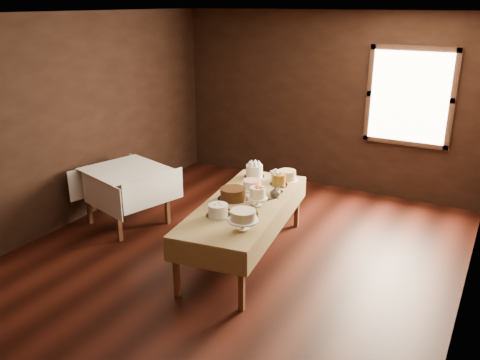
% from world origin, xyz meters
% --- Properties ---
extents(floor, '(5.00, 6.00, 0.01)m').
position_xyz_m(floor, '(0.00, 0.00, 0.00)').
color(floor, black).
rests_on(floor, ground).
extents(ceiling, '(5.00, 6.00, 0.01)m').
position_xyz_m(ceiling, '(0.00, 0.00, 2.80)').
color(ceiling, beige).
rests_on(ceiling, wall_back).
extents(wall_back, '(5.00, 0.02, 2.80)m').
position_xyz_m(wall_back, '(0.00, 3.00, 1.40)').
color(wall_back, black).
rests_on(wall_back, ground).
extents(wall_left, '(0.02, 6.00, 2.80)m').
position_xyz_m(wall_left, '(-2.50, 0.00, 1.40)').
color(wall_left, black).
rests_on(wall_left, ground).
extents(wall_right, '(0.02, 6.00, 2.80)m').
position_xyz_m(wall_right, '(2.50, 0.00, 1.40)').
color(wall_right, black).
rests_on(wall_right, ground).
extents(window, '(1.10, 0.05, 1.30)m').
position_xyz_m(window, '(1.30, 2.94, 1.60)').
color(window, '#FFEABF').
rests_on(window, wall_back).
extents(display_table, '(1.20, 2.38, 0.70)m').
position_xyz_m(display_table, '(0.10, 0.15, 0.65)').
color(display_table, '#522A15').
rests_on(display_table, ground).
extents(side_table, '(1.17, 1.17, 0.80)m').
position_xyz_m(side_table, '(-1.77, 0.21, 0.71)').
color(side_table, '#522A15').
rests_on(side_table, ground).
extents(cake_meringue, '(0.27, 0.27, 0.17)m').
position_xyz_m(cake_meringue, '(-0.22, 0.99, 0.78)').
color(cake_meringue, silver).
rests_on(cake_meringue, display_table).
extents(cake_speckled, '(0.31, 0.31, 0.14)m').
position_xyz_m(cake_speckled, '(0.21, 1.08, 0.77)').
color(cake_speckled, white).
rests_on(cake_speckled, display_table).
extents(cake_lattice, '(0.28, 0.28, 0.10)m').
position_xyz_m(cake_lattice, '(-0.04, 0.58, 0.75)').
color(cake_lattice, white).
rests_on(cake_lattice, display_table).
extents(cake_caramel, '(0.22, 0.22, 0.25)m').
position_xyz_m(cake_caramel, '(0.30, 0.62, 0.81)').
color(cake_caramel, silver).
rests_on(cake_caramel, display_table).
extents(cake_chocolate, '(0.42, 0.42, 0.14)m').
position_xyz_m(cake_chocolate, '(-0.08, 0.16, 0.77)').
color(cake_chocolate, silver).
rests_on(cake_chocolate, display_table).
extents(cake_flowers, '(0.25, 0.25, 0.24)m').
position_xyz_m(cake_flowers, '(0.27, 0.13, 0.81)').
color(cake_flowers, white).
rests_on(cake_flowers, display_table).
extents(cake_swirl, '(0.29, 0.29, 0.14)m').
position_xyz_m(cake_swirl, '(0.03, -0.34, 0.77)').
color(cake_swirl, silver).
rests_on(cake_swirl, display_table).
extents(cake_cream, '(0.35, 0.35, 0.23)m').
position_xyz_m(cake_cream, '(0.43, -0.51, 0.81)').
color(cake_cream, white).
rests_on(cake_cream, display_table).
extents(cake_server_a, '(0.24, 0.06, 0.01)m').
position_xyz_m(cake_server_a, '(0.14, -0.12, 0.71)').
color(cake_server_a, silver).
rests_on(cake_server_a, display_table).
extents(cake_server_b, '(0.15, 0.21, 0.01)m').
position_xyz_m(cake_server_b, '(0.42, -0.15, 0.71)').
color(cake_server_b, silver).
rests_on(cake_server_b, display_table).
extents(cake_server_c, '(0.05, 0.24, 0.01)m').
position_xyz_m(cake_server_c, '(-0.02, 0.42, 0.71)').
color(cake_server_c, silver).
rests_on(cake_server_c, display_table).
extents(cake_server_d, '(0.15, 0.21, 0.01)m').
position_xyz_m(cake_server_d, '(0.35, 0.42, 0.71)').
color(cake_server_d, silver).
rests_on(cake_server_d, display_table).
extents(cake_server_e, '(0.23, 0.13, 0.01)m').
position_xyz_m(cake_server_e, '(-0.10, -0.12, 0.71)').
color(cake_server_e, silver).
rests_on(cake_server_e, display_table).
extents(flower_vase, '(0.17, 0.17, 0.13)m').
position_xyz_m(flower_vase, '(0.32, 0.49, 0.77)').
color(flower_vase, '#2D2823').
rests_on(flower_vase, display_table).
extents(flower_bouquet, '(0.14, 0.14, 0.20)m').
position_xyz_m(flower_bouquet, '(0.32, 0.49, 0.95)').
color(flower_bouquet, white).
rests_on(flower_bouquet, flower_vase).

